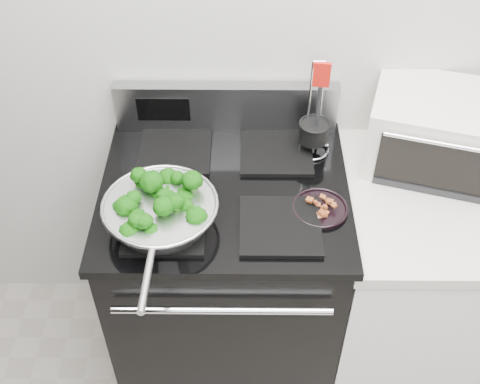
{
  "coord_description": "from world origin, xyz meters",
  "views": [
    {
      "loc": [
        -0.24,
        0.03,
        2.26
      ],
      "look_at": [
        -0.25,
        1.36,
        0.98
      ],
      "focal_mm": 45.0,
      "sensor_mm": 36.0,
      "label": 1
    }
  ],
  "objects_px": {
    "skillet": "(161,212)",
    "toaster_oven": "(439,132)",
    "utensil_holder": "(313,136)",
    "gas_range": "(227,277)",
    "bacon_plate": "(320,206)"
  },
  "relations": [
    {
      "from": "skillet",
      "to": "toaster_oven",
      "type": "height_order",
      "value": "toaster_oven"
    },
    {
      "from": "skillet",
      "to": "utensil_holder",
      "type": "distance_m",
      "value": 0.58
    },
    {
      "from": "gas_range",
      "to": "utensil_holder",
      "type": "xyz_separation_m",
      "value": [
        0.29,
        0.18,
        0.53
      ]
    },
    {
      "from": "skillet",
      "to": "utensil_holder",
      "type": "relative_size",
      "value": 1.54
    },
    {
      "from": "skillet",
      "to": "bacon_plate",
      "type": "relative_size",
      "value": 3.18
    },
    {
      "from": "bacon_plate",
      "to": "utensil_holder",
      "type": "distance_m",
      "value": 0.28
    },
    {
      "from": "utensil_holder",
      "to": "bacon_plate",
      "type": "bearing_deg",
      "value": -82.43
    },
    {
      "from": "gas_range",
      "to": "utensil_holder",
      "type": "distance_m",
      "value": 0.63
    },
    {
      "from": "gas_range",
      "to": "toaster_oven",
      "type": "relative_size",
      "value": 2.2
    },
    {
      "from": "skillet",
      "to": "toaster_oven",
      "type": "xyz_separation_m",
      "value": [
        0.88,
        0.33,
        0.04
      ]
    },
    {
      "from": "bacon_plate",
      "to": "utensil_holder",
      "type": "xyz_separation_m",
      "value": [
        -0.0,
        0.28,
        0.05
      ]
    },
    {
      "from": "bacon_plate",
      "to": "utensil_holder",
      "type": "relative_size",
      "value": 0.48
    },
    {
      "from": "skillet",
      "to": "utensil_holder",
      "type": "height_order",
      "value": "utensil_holder"
    },
    {
      "from": "utensil_holder",
      "to": "toaster_oven",
      "type": "xyz_separation_m",
      "value": [
        0.41,
        -0.01,
        0.03
      ]
    },
    {
      "from": "utensil_holder",
      "to": "toaster_oven",
      "type": "distance_m",
      "value": 0.41
    }
  ]
}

